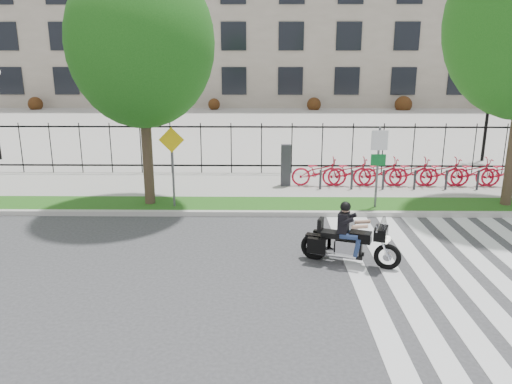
{
  "coord_description": "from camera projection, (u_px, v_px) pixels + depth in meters",
  "views": [
    {
      "loc": [
        0.04,
        -10.31,
        4.72
      ],
      "look_at": [
        -0.14,
        3.0,
        1.06
      ],
      "focal_mm": 35.0,
      "sensor_mm": 36.0,
      "label": 1
    }
  ],
  "objects": [
    {
      "name": "lamp_post_right",
      "position": [
        490.0,
        91.0,
        21.78
      ],
      "size": [
        1.06,
        0.7,
        4.25
      ],
      "color": "black",
      "rests_on": "ground"
    },
    {
      "name": "sidewalk",
      "position": [
        261.0,
        186.0,
        18.35
      ],
      "size": [
        60.0,
        3.5,
        0.15
      ],
      "primitive_type": "cube",
      "color": "#B0ACA4",
      "rests_on": "ground"
    },
    {
      "name": "crosswalk_stripes",
      "position": [
        476.0,
        274.0,
        11.12
      ],
      "size": [
        5.7,
        8.0,
        0.01
      ],
      "primitive_type": null,
      "color": "silver",
      "rests_on": "ground"
    },
    {
      "name": "iron_fence",
      "position": [
        261.0,
        148.0,
        19.75
      ],
      "size": [
        30.0,
        0.06,
        2.0
      ],
      "primitive_type": null,
      "color": "black",
      "rests_on": "sidewalk"
    },
    {
      "name": "plaza",
      "position": [
        262.0,
        123.0,
        35.28
      ],
      "size": [
        80.0,
        34.0,
        0.1
      ],
      "primitive_type": "cube",
      "color": "#B0ACA4",
      "rests_on": "ground"
    },
    {
      "name": "motorcycle_rider",
      "position": [
        350.0,
        240.0,
        11.52
      ],
      "size": [
        2.24,
        1.16,
        1.81
      ],
      "color": "black",
      "rests_on": "ground"
    },
    {
      "name": "street_tree_1",
      "position": [
        141.0,
        43.0,
        14.66
      ],
      "size": [
        4.36,
        4.36,
        7.43
      ],
      "color": "#3D2B21",
      "rests_on": "grass_verge"
    },
    {
      "name": "ground",
      "position": [
        260.0,
        273.0,
        11.19
      ],
      "size": [
        120.0,
        120.0,
        0.0
      ],
      "primitive_type": "plane",
      "color": "#363638",
      "rests_on": "ground"
    },
    {
      "name": "sign_pole_warning",
      "position": [
        172.0,
        156.0,
        15.18
      ],
      "size": [
        0.78,
        0.09,
        2.49
      ],
      "color": "#59595B",
      "rests_on": "grass_verge"
    },
    {
      "name": "grass_verge",
      "position": [
        261.0,
        205.0,
        15.94
      ],
      "size": [
        60.0,
        1.5,
        0.15
      ],
      "primitive_type": "cube",
      "color": "#234C13",
      "rests_on": "ground"
    },
    {
      "name": "office_building",
      "position": [
        263.0,
        3.0,
        51.85
      ],
      "size": [
        60.0,
        21.9,
        20.15
      ],
      "color": "gray",
      "rests_on": "ground"
    },
    {
      "name": "bike_share_station",
      "position": [
        440.0,
        172.0,
        17.87
      ],
      "size": [
        11.16,
        0.88,
        1.5
      ],
      "color": "#2D2D33",
      "rests_on": "sidewalk"
    },
    {
      "name": "curb",
      "position": [
        261.0,
        214.0,
        15.12
      ],
      "size": [
        60.0,
        0.2,
        0.15
      ],
      "primitive_type": "cube",
      "color": "#B8B5AD",
      "rests_on": "ground"
    },
    {
      "name": "sign_pole_regulatory",
      "position": [
        378.0,
        157.0,
        15.1
      ],
      "size": [
        0.5,
        0.09,
        2.5
      ],
      "color": "#59595B",
      "rests_on": "grass_verge"
    }
  ]
}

